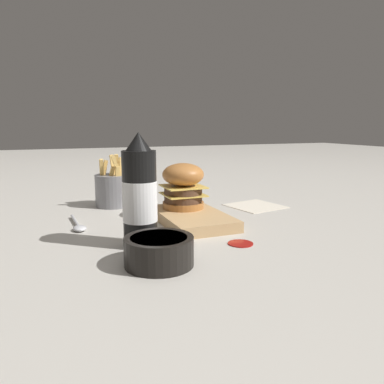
% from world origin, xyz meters
% --- Properties ---
extents(ground_plane, '(6.00, 6.00, 0.00)m').
position_xyz_m(ground_plane, '(0.00, 0.00, 0.00)').
color(ground_plane, '#B7B2A8').
extents(serving_board, '(0.24, 0.14, 0.02)m').
position_xyz_m(serving_board, '(-0.03, 0.00, 0.01)').
color(serving_board, tan).
rests_on(serving_board, ground_plane).
extents(burger, '(0.10, 0.10, 0.11)m').
position_xyz_m(burger, '(-0.08, -0.00, 0.08)').
color(burger, '#AD6B33').
rests_on(burger, serving_board).
extents(ketchup_bottle, '(0.07, 0.07, 0.22)m').
position_xyz_m(ketchup_bottle, '(0.09, -0.16, 0.10)').
color(ketchup_bottle, black).
rests_on(ketchup_bottle, ground_plane).
extents(fries_basket, '(0.10, 0.10, 0.15)m').
position_xyz_m(fries_basket, '(-0.29, -0.14, 0.05)').
color(fries_basket, slate).
rests_on(fries_basket, ground_plane).
extents(side_bowl, '(0.12, 0.12, 0.05)m').
position_xyz_m(side_bowl, '(0.20, -0.15, 0.03)').
color(side_bowl, black).
rests_on(side_bowl, ground_plane).
extents(spoon, '(0.15, 0.03, 0.01)m').
position_xyz_m(spoon, '(-0.08, -0.26, 0.01)').
color(spoon, silver).
rests_on(spoon, ground_plane).
extents(ketchup_puddle, '(0.05, 0.05, 0.00)m').
position_xyz_m(ketchup_puddle, '(0.16, 0.03, 0.00)').
color(ketchup_puddle, '#9E140F').
rests_on(ketchup_puddle, ground_plane).
extents(parchment_square, '(0.16, 0.16, 0.00)m').
position_xyz_m(parchment_square, '(-0.13, 0.24, 0.00)').
color(parchment_square, beige).
rests_on(parchment_square, ground_plane).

